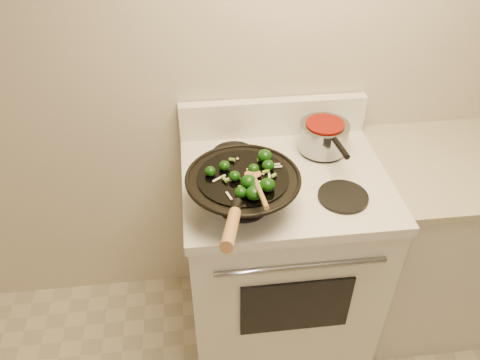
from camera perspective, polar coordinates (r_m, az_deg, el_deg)
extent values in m
plane|color=beige|center=(1.90, 8.27, 16.10)|extent=(3.50, 0.00, 3.50)
cube|color=white|center=(2.11, 4.74, -9.84)|extent=(0.76, 0.64, 0.88)
cube|color=white|center=(1.79, 5.50, -0.01)|extent=(0.78, 0.66, 0.04)
cube|color=white|center=(1.98, 4.02, 7.65)|extent=(0.78, 0.05, 0.16)
cylinder|color=gray|center=(1.64, 7.46, -10.47)|extent=(0.60, 0.02, 0.02)
cube|color=black|center=(1.82, 6.82, -15.10)|extent=(0.42, 0.01, 0.28)
cylinder|color=black|center=(1.64, 0.36, -2.98)|extent=(0.18, 0.18, 0.01)
cylinder|color=black|center=(1.71, 12.45, -1.99)|extent=(0.18, 0.18, 0.01)
cylinder|color=black|center=(1.87, -0.74, 3.08)|extent=(0.18, 0.18, 0.01)
cylinder|color=black|center=(1.93, 9.95, 3.75)|extent=(0.18, 0.18, 0.01)
cube|color=silver|center=(2.39, 23.89, -6.86)|extent=(0.86, 0.60, 0.88)
cube|color=#BEB99E|center=(2.11, 27.01, 1.93)|extent=(0.88, 0.62, 0.03)
torus|color=black|center=(1.56, 0.37, 0.28)|extent=(0.39, 0.39, 0.01)
cylinder|color=black|center=(1.56, 0.38, 0.37)|extent=(0.31, 0.31, 0.01)
cylinder|color=black|center=(1.35, -0.46, -3.24)|extent=(0.04, 0.07, 0.05)
cylinder|color=#A1703F|center=(1.23, -1.10, -5.93)|extent=(0.08, 0.21, 0.09)
ellipsoid|color=#0C3408|center=(1.58, -1.93, 1.76)|extent=(0.04, 0.04, 0.03)
cylinder|color=#518931|center=(1.59, -1.50, 1.51)|extent=(0.01, 0.02, 0.01)
ellipsoid|color=#0C3408|center=(1.58, 3.46, 1.79)|extent=(0.04, 0.04, 0.04)
ellipsoid|color=#0C3408|center=(1.46, 1.67, -1.62)|extent=(0.05, 0.05, 0.04)
ellipsoid|color=#0C3408|center=(1.53, -0.68, 0.49)|extent=(0.04, 0.04, 0.03)
cylinder|color=#518931|center=(1.54, -0.25, 0.24)|extent=(0.02, 0.02, 0.02)
ellipsoid|color=#0C3408|center=(1.56, -3.66, 1.08)|extent=(0.04, 0.04, 0.03)
ellipsoid|color=#0C3408|center=(1.48, 1.96, -0.95)|extent=(0.04, 0.04, 0.04)
ellipsoid|color=#0C3408|center=(1.47, 0.08, -1.50)|extent=(0.04, 0.04, 0.03)
cylinder|color=#518931|center=(1.47, 0.56, -1.77)|extent=(0.02, 0.02, 0.02)
ellipsoid|color=#0C3408|center=(1.62, 3.03, 2.96)|extent=(0.05, 0.05, 0.04)
ellipsoid|color=#0C3408|center=(1.50, 1.03, -0.21)|extent=(0.05, 0.05, 0.04)
ellipsoid|color=#0C3408|center=(1.49, 3.36, -0.59)|extent=(0.05, 0.05, 0.04)
cylinder|color=#518931|center=(1.50, 3.91, -0.97)|extent=(0.02, 0.02, 0.02)
ellipsoid|color=#0C3408|center=(1.56, 1.67, 1.36)|extent=(0.04, 0.04, 0.03)
cube|color=silver|center=(1.54, -1.24, 0.00)|extent=(0.04, 0.01, 0.00)
cube|color=silver|center=(1.53, 1.47, -0.12)|extent=(0.03, 0.04, 0.00)
cube|color=silver|center=(1.61, 4.14, 1.89)|extent=(0.04, 0.01, 0.00)
cube|color=silver|center=(1.55, -2.56, 0.21)|extent=(0.05, 0.04, 0.00)
cube|color=silver|center=(1.52, 2.79, -0.53)|extent=(0.03, 0.04, 0.00)
cube|color=silver|center=(1.47, -1.35, -1.95)|extent=(0.02, 0.04, 0.00)
cube|color=silver|center=(1.55, -1.13, 0.31)|extent=(0.05, 0.03, 0.00)
cube|color=silver|center=(1.60, 4.30, 1.57)|extent=(0.05, 0.01, 0.00)
cube|color=silver|center=(1.56, 3.57, 0.62)|extent=(0.01, 0.04, 0.00)
cube|color=silver|center=(1.52, 2.05, -0.67)|extent=(0.02, 0.05, 0.00)
cube|color=silver|center=(1.58, 3.18, 1.06)|extent=(0.03, 0.04, 0.00)
cylinder|color=#619430|center=(1.50, 0.17, -0.89)|extent=(0.03, 0.02, 0.02)
cylinder|color=#619430|center=(1.62, -0.98, 2.50)|extent=(0.02, 0.02, 0.02)
cylinder|color=#619430|center=(1.53, -1.89, 0.08)|extent=(0.03, 0.01, 0.01)
cylinder|color=#619430|center=(1.62, 2.44, 2.50)|extent=(0.03, 0.03, 0.02)
cylinder|color=#619430|center=(1.59, 3.27, 1.70)|extent=(0.03, 0.02, 0.01)
cylinder|color=#619430|center=(1.57, 3.20, 1.05)|extent=(0.03, 0.02, 0.02)
cylinder|color=#619430|center=(1.55, 4.11, 0.53)|extent=(0.03, 0.02, 0.02)
sphere|color=beige|center=(1.52, 0.42, -0.46)|extent=(0.01, 0.01, 0.01)
sphere|color=beige|center=(1.63, -0.32, 2.60)|extent=(0.01, 0.01, 0.01)
sphere|color=beige|center=(1.58, 0.92, 1.28)|extent=(0.01, 0.01, 0.01)
ellipsoid|color=#A1703F|center=(1.55, 1.57, 0.73)|extent=(0.06, 0.05, 0.02)
cylinder|color=#A1703F|center=(1.44, 2.38, -1.25)|extent=(0.02, 0.24, 0.08)
cylinder|color=gray|center=(1.90, 10.15, 5.27)|extent=(0.20, 0.20, 0.11)
cylinder|color=#750D05|center=(1.87, 10.35, 6.75)|extent=(0.15, 0.15, 0.01)
cylinder|color=black|center=(1.75, 12.20, 3.83)|extent=(0.04, 0.12, 0.02)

